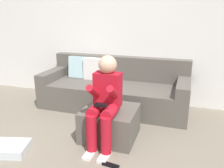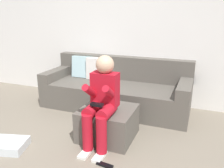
{
  "view_description": "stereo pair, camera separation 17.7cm",
  "coord_description": "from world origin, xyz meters",
  "px_view_note": "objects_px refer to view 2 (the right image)",
  "views": [
    {
      "loc": [
        1.32,
        -1.48,
        1.52
      ],
      "look_at": [
        0.35,
        1.5,
        0.56
      ],
      "focal_mm": 37.59,
      "sensor_mm": 36.0,
      "label": 1
    },
    {
      "loc": [
        1.48,
        -1.42,
        1.52
      ],
      "look_at": [
        0.35,
        1.5,
        0.56
      ],
      "focal_mm": 37.59,
      "sensor_mm": 36.0,
      "label": 2
    }
  ],
  "objects_px": {
    "person_seated": "(101,100)",
    "couch_sectional": "(115,90)",
    "remote_near_ottoman": "(105,165)",
    "ottoman": "(108,123)",
    "storage_bin": "(4,145)"
  },
  "relations": [
    {
      "from": "storage_bin",
      "to": "remote_near_ottoman",
      "type": "relative_size",
      "value": 2.86
    },
    {
      "from": "couch_sectional",
      "to": "storage_bin",
      "type": "relative_size",
      "value": 4.55
    },
    {
      "from": "person_seated",
      "to": "couch_sectional",
      "type": "bearing_deg",
      "value": 102.78
    },
    {
      "from": "couch_sectional",
      "to": "ottoman",
      "type": "height_order",
      "value": "couch_sectional"
    },
    {
      "from": "storage_bin",
      "to": "person_seated",
      "type": "bearing_deg",
      "value": 26.1
    },
    {
      "from": "ottoman",
      "to": "couch_sectional",
      "type": "bearing_deg",
      "value": 105.27
    },
    {
      "from": "couch_sectional",
      "to": "person_seated",
      "type": "xyz_separation_m",
      "value": [
        0.27,
        -1.17,
        0.28
      ]
    },
    {
      "from": "person_seated",
      "to": "remote_near_ottoman",
      "type": "distance_m",
      "value": 0.7
    },
    {
      "from": "storage_bin",
      "to": "remote_near_ottoman",
      "type": "distance_m",
      "value": 1.23
    },
    {
      "from": "person_seated",
      "to": "storage_bin",
      "type": "bearing_deg",
      "value": -153.9
    },
    {
      "from": "ottoman",
      "to": "person_seated",
      "type": "xyz_separation_m",
      "value": [
        -0.0,
        -0.19,
        0.37
      ]
    },
    {
      "from": "ottoman",
      "to": "storage_bin",
      "type": "height_order",
      "value": "ottoman"
    },
    {
      "from": "person_seated",
      "to": "storage_bin",
      "type": "distance_m",
      "value": 1.25
    },
    {
      "from": "ottoman",
      "to": "storage_bin",
      "type": "distance_m",
      "value": 1.25
    },
    {
      "from": "ottoman",
      "to": "person_seated",
      "type": "relative_size",
      "value": 0.61
    }
  ]
}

